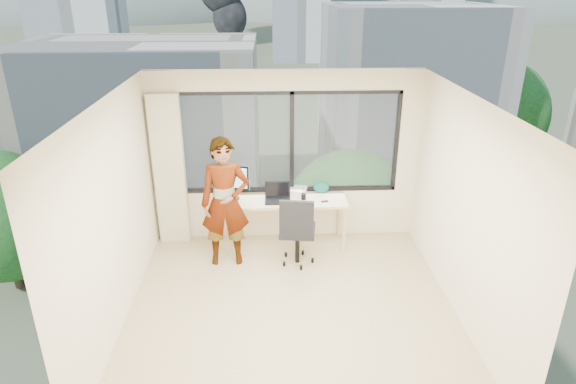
{
  "coord_description": "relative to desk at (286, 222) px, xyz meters",
  "views": [
    {
      "loc": [
        -0.26,
        -5.05,
        3.73
      ],
      "look_at": [
        0.0,
        1.0,
        1.15
      ],
      "focal_mm": 30.89,
      "sensor_mm": 36.0,
      "label": 1
    }
  ],
  "objects": [
    {
      "name": "floor",
      "position": [
        0.0,
        -1.66,
        -0.38
      ],
      "size": [
        4.0,
        4.0,
        0.01
      ],
      "primitive_type": "cube",
      "color": "tan",
      "rests_on": "ground"
    },
    {
      "name": "ceiling",
      "position": [
        0.0,
        -1.66,
        2.23
      ],
      "size": [
        4.0,
        4.0,
        0.01
      ],
      "primitive_type": "cube",
      "color": "white",
      "rests_on": "ground"
    },
    {
      "name": "wall_front",
      "position": [
        0.0,
        -3.66,
        0.93
      ],
      "size": [
        4.0,
        0.01,
        2.6
      ],
      "primitive_type": "cube",
      "color": "beige",
      "rests_on": "ground"
    },
    {
      "name": "wall_left",
      "position": [
        -2.0,
        -1.66,
        0.93
      ],
      "size": [
        0.01,
        4.0,
        2.6
      ],
      "primitive_type": "cube",
      "color": "beige",
      "rests_on": "ground"
    },
    {
      "name": "wall_right",
      "position": [
        2.0,
        -1.66,
        0.93
      ],
      "size": [
        0.01,
        4.0,
        2.6
      ],
      "primitive_type": "cube",
      "color": "beige",
      "rests_on": "ground"
    },
    {
      "name": "window_wall",
      "position": [
        0.05,
        0.34,
        1.15
      ],
      "size": [
        3.3,
        0.16,
        1.55
      ],
      "primitive_type": null,
      "color": "black",
      "rests_on": "ground"
    },
    {
      "name": "curtain",
      "position": [
        -1.72,
        0.22,
        0.77
      ],
      "size": [
        0.45,
        0.14,
        2.3
      ],
      "primitive_type": "cube",
      "color": "beige",
      "rests_on": "floor"
    },
    {
      "name": "desk",
      "position": [
        0.0,
        0.0,
        0.0
      ],
      "size": [
        1.8,
        0.6,
        0.75
      ],
      "primitive_type": "cube",
      "color": "tan",
      "rests_on": "floor"
    },
    {
      "name": "chair",
      "position": [
        0.14,
        -0.54,
        0.17
      ],
      "size": [
        0.62,
        0.62,
        1.08
      ],
      "primitive_type": null,
      "rotation": [
        0.0,
        0.0,
        -0.13
      ],
      "color": "black",
      "rests_on": "floor"
    },
    {
      "name": "person",
      "position": [
        -0.86,
        -0.46,
        0.55
      ],
      "size": [
        0.7,
        0.48,
        1.85
      ],
      "primitive_type": "imported",
      "rotation": [
        0.0,
        0.0,
        0.06
      ],
      "color": "#2D2D33",
      "rests_on": "floor"
    },
    {
      "name": "monitor",
      "position": [
        -0.8,
        0.05,
        0.65
      ],
      "size": [
        0.56,
        0.26,
        0.54
      ],
      "primitive_type": null,
      "rotation": [
        0.0,
        0.0,
        -0.27
      ],
      "color": "black",
      "rests_on": "desk"
    },
    {
      "name": "game_console",
      "position": [
        0.15,
        0.24,
        0.41
      ],
      "size": [
        0.39,
        0.36,
        0.08
      ],
      "primitive_type": "cube",
      "rotation": [
        0.0,
        0.0,
        -0.3
      ],
      "color": "white",
      "rests_on": "desk"
    },
    {
      "name": "laptop",
      "position": [
        -0.13,
        -0.07,
        0.5
      ],
      "size": [
        0.38,
        0.4,
        0.24
      ],
      "primitive_type": null,
      "rotation": [
        0.0,
        0.0,
        -0.02
      ],
      "color": "black",
      "rests_on": "desk"
    },
    {
      "name": "cellphone",
      "position": [
        0.56,
        -0.11,
        0.38
      ],
      "size": [
        0.11,
        0.07,
        0.01
      ],
      "primitive_type": "cube",
      "rotation": [
        0.0,
        0.0,
        0.23
      ],
      "color": "black",
      "rests_on": "desk"
    },
    {
      "name": "pen_cup",
      "position": [
        0.26,
        -0.0,
        0.42
      ],
      "size": [
        0.08,
        0.08,
        0.09
      ],
      "primitive_type": "cylinder",
      "rotation": [
        0.0,
        0.0,
        0.13
      ],
      "color": "black",
      "rests_on": "desk"
    },
    {
      "name": "handbag",
      "position": [
        0.55,
        0.23,
        0.47
      ],
      "size": [
        0.27,
        0.2,
        0.18
      ],
      "primitive_type": "ellipsoid",
      "rotation": [
        0.0,
        0.0,
        -0.34
      ],
      "color": "#0D5147",
      "rests_on": "desk"
    },
    {
      "name": "exterior_ground",
      "position": [
        0.0,
        118.34,
        -14.38
      ],
      "size": [
        400.0,
        400.0,
        0.04
      ],
      "primitive_type": "cube",
      "color": "#515B3D",
      "rests_on": "ground"
    },
    {
      "name": "near_bldg_a",
      "position": [
        -9.0,
        28.34,
        -7.38
      ],
      "size": [
        16.0,
        12.0,
        14.0
      ],
      "primitive_type": "cube",
      "color": "beige",
      "rests_on": "exterior_ground"
    },
    {
      "name": "near_bldg_b",
      "position": [
        12.0,
        36.34,
        -6.38
      ],
      "size": [
        14.0,
        13.0,
        16.0
      ],
      "primitive_type": "cube",
      "color": "white",
      "rests_on": "exterior_ground"
    },
    {
      "name": "far_tower_a",
      "position": [
        -35.0,
        93.34,
        -0.38
      ],
      "size": [
        14.0,
        14.0,
        28.0
      ],
      "primitive_type": "cube",
      "color": "silver",
      "rests_on": "exterior_ground"
    },
    {
      "name": "far_tower_c",
      "position": [
        45.0,
        138.34,
        -1.38
      ],
      "size": [
        15.0,
        15.0,
        26.0
      ],
      "primitive_type": "cube",
      "color": "silver",
      "rests_on": "exterior_ground"
    },
    {
      "name": "far_tower_d",
      "position": [
        -60.0,
        148.34,
        -3.38
      ],
      "size": [
        16.0,
        14.0,
        22.0
      ],
      "primitive_type": "cube",
      "color": "silver",
      "rests_on": "exterior_ground"
    },
    {
      "name": "hill_a",
      "position": [
        -120.0,
        318.34,
        -14.38
      ],
      "size": [
        288.0,
        216.0,
        90.0
      ],
      "primitive_type": "ellipsoid",
      "color": "slate",
      "rests_on": "exterior_ground"
    },
    {
      "name": "hill_b",
      "position": [
        100.0,
        318.34,
        -14.38
      ],
      "size": [
        300.0,
        220.0,
        96.0
      ],
      "primitive_type": "ellipsoid",
      "color": "slate",
      "rests_on": "exterior_ground"
    },
    {
      "name": "tree_a",
      "position": [
        -16.0,
        20.34,
        -10.38
      ],
      "size": [
        7.0,
        7.0,
        8.0
      ],
      "primitive_type": null,
      "color": "#194B1A",
      "rests_on": "exterior_ground"
    },
    {
      "name": "tree_b",
      "position": [
        4.0,
        16.34,
        -9.88
      ],
      "size": [
        7.6,
        7.6,
        9.0
      ],
      "primitive_type": null,
      "color": "#194B1A",
      "rests_on": "exterior_ground"
    },
    {
      "name": "tree_c",
      "position": [
        22.0,
        38.34,
        -9.38
      ],
      "size": [
        8.4,
        8.4,
        10.0
      ],
      "primitive_type": null,
      "color": "#194B1A",
      "rests_on": "exterior_ground"
    }
  ]
}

